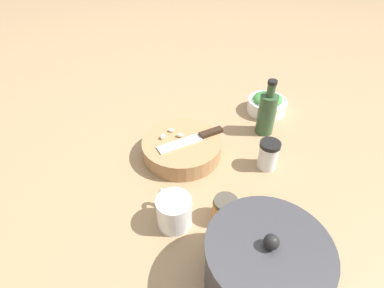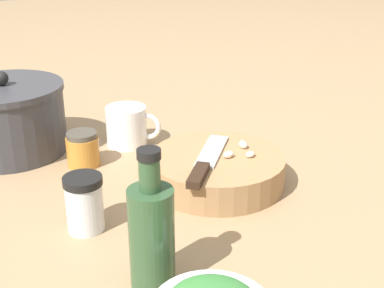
{
  "view_description": "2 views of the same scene",
  "coord_description": "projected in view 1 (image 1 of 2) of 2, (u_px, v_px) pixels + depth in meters",
  "views": [
    {
      "loc": [
        0.64,
        0.26,
        0.61
      ],
      "look_at": [
        0.01,
        -0.05,
        0.04
      ],
      "focal_mm": 28.0,
      "sensor_mm": 36.0,
      "label": 1
    },
    {
      "loc": [
        -0.75,
        0.28,
        0.44
      ],
      "look_at": [
        0.04,
        -0.04,
        0.08
      ],
      "focal_mm": 50.0,
      "sensor_mm": 36.0,
      "label": 2
    }
  ],
  "objects": [
    {
      "name": "oil_bottle",
      "position": [
        267.0,
        113.0,
        0.97
      ],
      "size": [
        0.06,
        0.06,
        0.19
      ],
      "color": "#2D4C2D",
      "rests_on": "ground_plane"
    },
    {
      "name": "herb_bowl",
      "position": [
        267.0,
        104.0,
        1.1
      ],
      "size": [
        0.14,
        0.14,
        0.07
      ],
      "color": "white",
      "rests_on": "ground_plane"
    },
    {
      "name": "spice_jar",
      "position": [
        268.0,
        155.0,
        0.86
      ],
      "size": [
        0.06,
        0.06,
        0.09
      ],
      "color": "silver",
      "rests_on": "ground_plane"
    },
    {
      "name": "cutting_board",
      "position": [
        182.0,
        148.0,
        0.91
      ],
      "size": [
        0.24,
        0.24,
        0.05
      ],
      "color": "#9E754C",
      "rests_on": "ground_plane"
    },
    {
      "name": "stock_pot",
      "position": [
        264.0,
        266.0,
        0.57
      ],
      "size": [
        0.23,
        0.23,
        0.17
      ],
      "color": "#38383D",
      "rests_on": "ground_plane"
    },
    {
      "name": "coffee_mug",
      "position": [
        174.0,
        211.0,
        0.71
      ],
      "size": [
        0.08,
        0.11,
        0.08
      ],
      "color": "white",
      "rests_on": "ground_plane"
    },
    {
      "name": "chef_knife",
      "position": [
        195.0,
        138.0,
        0.9
      ],
      "size": [
        0.19,
        0.15,
        0.01
      ],
      "rotation": [
        0.0,
        0.0,
        4.1
      ],
      "color": "black",
      "rests_on": "cutting_board"
    },
    {
      "name": "ground_plane",
      "position": [
        208.0,
        157.0,
        0.92
      ],
      "size": [
        5.0,
        5.0,
        0.0
      ],
      "primitive_type": "plane",
      "color": "#997A56"
    },
    {
      "name": "honey_jar",
      "position": [
        225.0,
        210.0,
        0.72
      ],
      "size": [
        0.06,
        0.06,
        0.07
      ],
      "color": "#BC7A2D",
      "rests_on": "ground_plane"
    },
    {
      "name": "garlic_cloves",
      "position": [
        171.0,
        135.0,
        0.91
      ],
      "size": [
        0.06,
        0.06,
        0.01
      ],
      "color": "beige",
      "rests_on": "cutting_board"
    }
  ]
}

